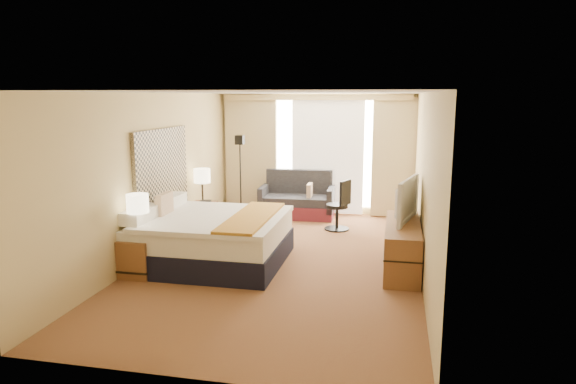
% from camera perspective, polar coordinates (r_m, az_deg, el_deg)
% --- Properties ---
extents(floor, '(4.20, 7.00, 0.02)m').
position_cam_1_polar(floor, '(8.13, -0.66, -7.67)').
color(floor, '#512117').
rests_on(floor, ground).
extents(ceiling, '(4.20, 7.00, 0.02)m').
position_cam_1_polar(ceiling, '(7.71, -0.70, 11.00)').
color(ceiling, white).
rests_on(ceiling, wall_back).
extents(wall_back, '(4.20, 0.02, 2.60)m').
position_cam_1_polar(wall_back, '(11.23, 3.20, 4.23)').
color(wall_back, tan).
rests_on(wall_back, ground).
extents(wall_front, '(4.20, 0.02, 2.60)m').
position_cam_1_polar(wall_front, '(4.54, -10.33, -5.57)').
color(wall_front, tan).
rests_on(wall_front, ground).
extents(wall_left, '(0.02, 7.00, 2.60)m').
position_cam_1_polar(wall_left, '(8.51, -14.62, 1.84)').
color(wall_left, tan).
rests_on(wall_left, ground).
extents(wall_right, '(0.02, 7.00, 2.60)m').
position_cam_1_polar(wall_right, '(7.65, 14.88, 0.85)').
color(wall_right, tan).
rests_on(wall_right, ground).
extents(headboard, '(0.06, 1.85, 1.50)m').
position_cam_1_polar(headboard, '(8.68, -13.79, 1.90)').
color(headboard, black).
rests_on(headboard, wall_left).
extents(nightstand_left, '(0.45, 0.52, 0.55)m').
position_cam_1_polar(nightstand_left, '(7.73, -16.18, -6.93)').
color(nightstand_left, brown).
rests_on(nightstand_left, floor).
extents(nightstand_right, '(0.45, 0.52, 0.55)m').
position_cam_1_polar(nightstand_right, '(9.92, -9.44, -2.77)').
color(nightstand_right, brown).
rests_on(nightstand_right, floor).
extents(media_dresser, '(0.50, 1.80, 0.70)m').
position_cam_1_polar(media_dresser, '(7.85, 12.57, -5.92)').
color(media_dresser, brown).
rests_on(media_dresser, floor).
extents(window, '(2.30, 0.02, 2.30)m').
position_cam_1_polar(window, '(11.16, 4.45, 4.28)').
color(window, white).
rests_on(window, wall_back).
extents(curtains, '(4.12, 0.19, 2.56)m').
position_cam_1_polar(curtains, '(11.10, 3.10, 4.72)').
color(curtains, beige).
rests_on(curtains, floor).
extents(bed, '(2.19, 2.00, 1.06)m').
position_cam_1_polar(bed, '(8.04, -8.55, -5.08)').
color(bed, black).
rests_on(bed, floor).
extents(loveseat, '(1.59, 0.90, 0.97)m').
position_cam_1_polar(loveseat, '(10.99, 1.07, -1.06)').
color(loveseat, maroon).
rests_on(loveseat, floor).
extents(floor_lamp, '(0.22, 0.22, 1.78)m').
position_cam_1_polar(floor_lamp, '(10.37, -5.33, 3.43)').
color(floor_lamp, black).
rests_on(floor_lamp, floor).
extents(desk_chair, '(0.49, 0.49, 0.98)m').
position_cam_1_polar(desk_chair, '(9.89, 5.74, -1.76)').
color(desk_chair, black).
rests_on(desk_chair, floor).
extents(lamp_left, '(0.31, 0.31, 0.65)m').
position_cam_1_polar(lamp_left, '(7.50, -16.37, -1.34)').
color(lamp_left, black).
rests_on(lamp_left, nightstand_left).
extents(lamp_right, '(0.31, 0.31, 0.66)m').
position_cam_1_polar(lamp_right, '(9.79, -9.53, 1.71)').
color(lamp_right, black).
rests_on(lamp_right, nightstand_right).
extents(tissue_box, '(0.14, 0.14, 0.11)m').
position_cam_1_polar(tissue_box, '(7.49, -15.91, -4.85)').
color(tissue_box, '#7CA6BF').
rests_on(tissue_box, nightstand_left).
extents(telephone, '(0.19, 0.16, 0.07)m').
position_cam_1_polar(telephone, '(9.78, -9.05, -1.11)').
color(telephone, black).
rests_on(telephone, nightstand_right).
extents(television, '(0.42, 1.13, 0.65)m').
position_cam_1_polar(television, '(7.87, 12.39, -0.80)').
color(television, black).
rests_on(television, media_dresser).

